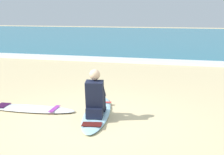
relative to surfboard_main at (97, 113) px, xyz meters
name	(u,v)px	position (x,y,z in m)	size (l,w,h in m)	color
ground_plane	(88,123)	(-0.01, -0.55, -0.04)	(80.00, 80.00, 0.00)	beige
sea	(173,37)	(-0.01, 20.91, 0.01)	(80.00, 28.00, 0.10)	teal
breaking_foam	(149,61)	(-0.01, 7.21, 0.02)	(80.00, 0.90, 0.11)	white
surfboard_main	(97,113)	(0.00, 0.00, 0.00)	(0.95, 2.49, 0.08)	#9ED1E5
surfer_seated	(95,98)	(0.05, -0.27, 0.40)	(0.45, 0.75, 0.95)	black
surfboard_spare_near	(30,108)	(-1.52, -0.09, 0.00)	(2.08, 0.64, 0.08)	silver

